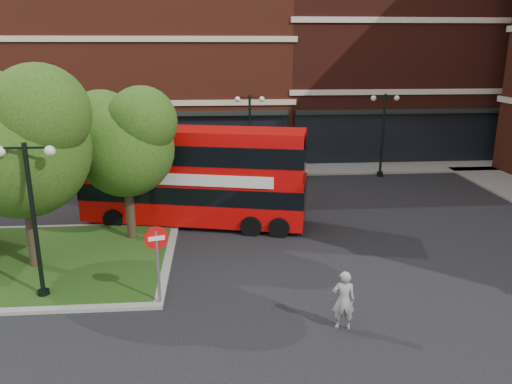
{
  "coord_description": "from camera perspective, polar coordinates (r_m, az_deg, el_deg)",
  "views": [
    {
      "loc": [
        0.05,
        -14.48,
        7.67
      ],
      "look_at": [
        1.6,
        4.85,
        2.0
      ],
      "focal_mm": 35.0,
      "sensor_mm": 36.0,
      "label": 1
    }
  ],
  "objects": [
    {
      "name": "ground",
      "position": [
        16.39,
        -4.31,
        -11.65
      ],
      "size": [
        120.0,
        120.0,
        0.0
      ],
      "primitive_type": "plane",
      "color": "black",
      "rests_on": "ground"
    },
    {
      "name": "pavement_far",
      "position": [
        31.9,
        -4.53,
        2.45
      ],
      "size": [
        44.0,
        3.0,
        0.12
      ],
      "primitive_type": "cube",
      "color": "slate",
      "rests_on": "ground"
    },
    {
      "name": "terrace_far_left",
      "position": [
        39.32,
        -16.95,
        14.64
      ],
      "size": [
        26.0,
        12.0,
        14.0
      ],
      "primitive_type": "cube",
      "color": "maroon",
      "rests_on": "ground"
    },
    {
      "name": "terrace_far_right",
      "position": [
        40.93,
        16.0,
        16.16
      ],
      "size": [
        18.0,
        12.0,
        16.0
      ],
      "primitive_type": "cube",
      "color": "#471911",
      "rests_on": "ground"
    },
    {
      "name": "tree_island_west",
      "position": [
        18.53,
        -25.67,
        5.77
      ],
      "size": [
        5.4,
        4.71,
        7.21
      ],
      "color": "#2D2116",
      "rests_on": "ground"
    },
    {
      "name": "tree_island_east",
      "position": [
        20.17,
        -14.95,
        5.97
      ],
      "size": [
        4.46,
        3.9,
        6.29
      ],
      "color": "#2D2116",
      "rests_on": "ground"
    },
    {
      "name": "lamp_island",
      "position": [
        16.43,
        -24.11,
        -2.31
      ],
      "size": [
        1.72,
        0.36,
        5.0
      ],
      "color": "black",
      "rests_on": "ground"
    },
    {
      "name": "lamp_far_left",
      "position": [
        29.45,
        -0.72,
        6.83
      ],
      "size": [
        1.72,
        0.36,
        5.0
      ],
      "color": "black",
      "rests_on": "ground"
    },
    {
      "name": "lamp_far_right",
      "position": [
        31.02,
        14.3,
        6.82
      ],
      "size": [
        1.72,
        0.36,
        5.0
      ],
      "color": "black",
      "rests_on": "ground"
    },
    {
      "name": "bus",
      "position": [
        22.01,
        -7.22,
        2.5
      ],
      "size": [
        10.1,
        4.43,
        3.76
      ],
      "rotation": [
        0.0,
        0.0,
        -0.23
      ],
      "color": "#C40807",
      "rests_on": "ground"
    },
    {
      "name": "woman",
      "position": [
        14.42,
        9.97,
        -12.08
      ],
      "size": [
        0.68,
        0.49,
        1.75
      ],
      "primitive_type": "imported",
      "rotation": [
        0.0,
        0.0,
        3.03
      ],
      "color": "gray",
      "rests_on": "ground"
    },
    {
      "name": "car_silver",
      "position": [
        31.28,
        -5.06,
        3.26
      ],
      "size": [
        3.85,
        1.63,
        1.3
      ],
      "primitive_type": "imported",
      "rotation": [
        0.0,
        0.0,
        1.6
      ],
      "color": "#AFB2B7",
      "rests_on": "ground"
    },
    {
      "name": "car_white",
      "position": [
        29.94,
        1.21,
        2.96
      ],
      "size": [
        4.77,
        2.05,
        1.53
      ],
      "primitive_type": "imported",
      "rotation": [
        0.0,
        0.0,
        1.67
      ],
      "color": "silver",
      "rests_on": "ground"
    },
    {
      "name": "no_entry_sign",
      "position": [
        15.26,
        -11.26,
        -6.51
      ],
      "size": [
        0.69,
        0.26,
        2.57
      ],
      "rotation": [
        0.0,
        0.0,
        0.3
      ],
      "color": "slate",
      "rests_on": "ground"
    }
  ]
}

